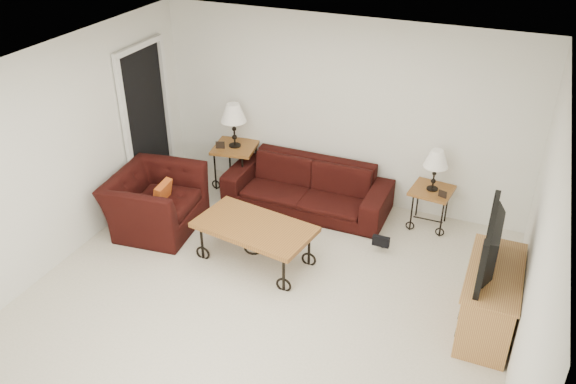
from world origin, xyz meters
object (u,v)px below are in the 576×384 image
object	(u,v)px
armchair	(156,201)
lamp_left	(234,125)
side_table_left	(236,166)
television	(499,245)
lamp_right	(435,170)
coffee_table	(255,243)
backpack	(384,234)
side_table_right	(430,208)
sofa	(307,187)
tv_stand	(490,299)

from	to	relation	value
armchair	lamp_left	bearing A→B (deg)	-24.27
lamp_left	side_table_left	bearing A→B (deg)	0.00
television	lamp_right	bearing A→B (deg)	-151.60
coffee_table	television	bearing A→B (deg)	-1.84
coffee_table	backpack	bearing A→B (deg)	32.67
television	coffee_table	bearing A→B (deg)	-91.84
side_table_right	television	distance (m)	2.00
coffee_table	armchair	distance (m)	1.50
backpack	side_table_left	bearing A→B (deg)	173.96
side_table_left	coffee_table	xyz separation A→B (m)	(1.04, -1.55, -0.06)
sofa	tv_stand	size ratio (longest dim) A/B	1.90
side_table_right	lamp_left	bearing A→B (deg)	180.00
tv_stand	lamp_right	bearing A→B (deg)	118.93
backpack	sofa	bearing A→B (deg)	166.84
coffee_table	tv_stand	distance (m)	2.63
coffee_table	tv_stand	bearing A→B (deg)	-1.83
lamp_left	tv_stand	bearing A→B (deg)	-24.05
sofa	armchair	world-z (taller)	armchair
lamp_left	coffee_table	bearing A→B (deg)	-56.08
side_table_right	lamp_left	size ratio (longest dim) A/B	0.86
lamp_left	armchair	world-z (taller)	lamp_left
side_table_left	lamp_right	bearing A→B (deg)	0.00
side_table_right	television	size ratio (longest dim) A/B	0.52
side_table_left	sofa	bearing A→B (deg)	-8.83
coffee_table	armchair	xyz separation A→B (m)	(-1.48, 0.19, 0.12)
sofa	side_table_left	distance (m)	1.17
armchair	tv_stand	distance (m)	4.11
armchair	sofa	bearing A→B (deg)	-59.98
side_table_right	armchair	size ratio (longest dim) A/B	0.47
side_table_right	backpack	xyz separation A→B (m)	(-0.41, -0.71, -0.07)
side_table_left	television	size ratio (longest dim) A/B	0.61
sofa	coffee_table	size ratio (longest dim) A/B	1.63
coffee_table	tv_stand	size ratio (longest dim) A/B	1.16
sofa	tv_stand	bearing A→B (deg)	-30.14
lamp_right	television	bearing A→B (deg)	-61.60
coffee_table	tv_stand	world-z (taller)	tv_stand
coffee_table	lamp_left	bearing A→B (deg)	123.92
side_table_left	side_table_right	world-z (taller)	side_table_left
sofa	lamp_left	xyz separation A→B (m)	(-1.16, 0.18, 0.62)
side_table_right	sofa	bearing A→B (deg)	-173.60
side_table_right	coffee_table	world-z (taller)	side_table_right
tv_stand	television	bearing A→B (deg)	180.00
side_table_right	coffee_table	size ratio (longest dim) A/B	0.40
sofa	television	distance (m)	2.96
lamp_left	coffee_table	xyz separation A→B (m)	(1.04, -1.55, -0.69)
armchair	television	bearing A→B (deg)	-100.35
backpack	lamp_right	bearing A→B (deg)	71.07
side_table_left	side_table_right	xyz separation A→B (m)	(2.76, 0.00, -0.04)
coffee_table	backpack	xyz separation A→B (m)	(1.31, 0.84, -0.05)
side_table_right	lamp_right	bearing A→B (deg)	0.00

